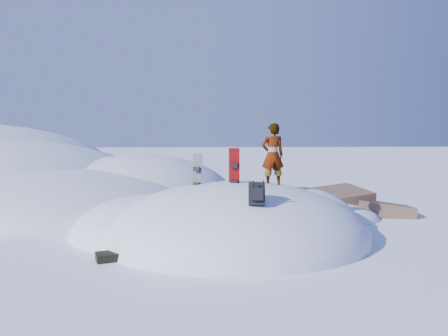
{
  "coord_description": "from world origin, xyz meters",
  "views": [
    {
      "loc": [
        -0.92,
        -11.15,
        2.85
      ],
      "look_at": [
        -0.28,
        0.3,
        1.84
      ],
      "focal_mm": 35.0,
      "sensor_mm": 36.0,
      "label": 1
    }
  ],
  "objects": [
    {
      "name": "rock_outcrop",
      "position": [
        3.72,
        3.01,
        0.01
      ],
      "size": [
        4.68,
        4.41,
        1.68
      ],
      "color": "brown",
      "rests_on": "ground"
    },
    {
      "name": "snowboard_red",
      "position": [
        -0.04,
        -0.08,
        1.67
      ],
      "size": [
        0.28,
        0.19,
        1.47
      ],
      "rotation": [
        0.0,
        0.0,
        -0.26
      ],
      "color": "#BF0A0B",
      "rests_on": "snow_mound"
    },
    {
      "name": "person",
      "position": [
        0.98,
        0.1,
        2.19
      ],
      "size": [
        0.65,
        0.47,
        1.66
      ],
      "primitive_type": "imported",
      "rotation": [
        0.0,
        0.0,
        3.26
      ],
      "color": "slate",
      "rests_on": "snow_mound"
    },
    {
      "name": "snowboard_dark",
      "position": [
        -1.01,
        0.12,
        1.59
      ],
      "size": [
        0.32,
        0.34,
        1.33
      ],
      "rotation": [
        0.0,
        0.0,
        -0.33
      ],
      "color": "black",
      "rests_on": "snow_mound"
    },
    {
      "name": "gear_pile",
      "position": [
        -2.84,
        -1.68,
        0.11
      ],
      "size": [
        0.83,
        0.64,
        0.22
      ],
      "rotation": [
        0.0,
        0.0,
        0.35
      ],
      "color": "black",
      "rests_on": "ground"
    },
    {
      "name": "snow_mound",
      "position": [
        -0.17,
        0.24,
        0.0
      ],
      "size": [
        8.0,
        6.0,
        3.0
      ],
      "color": "silver",
      "rests_on": "ground"
    },
    {
      "name": "ground",
      "position": [
        0.0,
        0.0,
        0.0
      ],
      "size": [
        120.0,
        120.0,
        0.0
      ],
      "primitive_type": "plane",
      "color": "white",
      "rests_on": "ground"
    },
    {
      "name": "backpack",
      "position": [
        0.33,
        -1.72,
        1.44
      ],
      "size": [
        0.4,
        0.47,
        0.6
      ],
      "rotation": [
        0.0,
        0.0,
        -0.11
      ],
      "color": "black",
      "rests_on": "snow_mound"
    }
  ]
}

